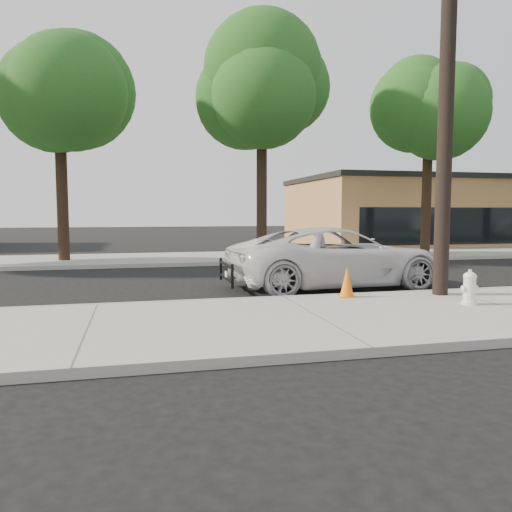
# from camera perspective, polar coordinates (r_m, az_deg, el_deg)

# --- Properties ---
(ground) EXTENTS (120.00, 120.00, 0.00)m
(ground) POSITION_cam_1_polar(r_m,az_deg,el_deg) (13.32, 0.51, -3.79)
(ground) COLOR black
(ground) RESTS_ON ground
(near_sidewalk) EXTENTS (90.00, 4.40, 0.15)m
(near_sidewalk) POSITION_cam_1_polar(r_m,az_deg,el_deg) (9.26, 7.01, -7.26)
(near_sidewalk) COLOR gray
(near_sidewalk) RESTS_ON ground
(far_sidewalk) EXTENTS (90.00, 5.00, 0.15)m
(far_sidewalk) POSITION_cam_1_polar(r_m,az_deg,el_deg) (21.60, -4.96, -0.22)
(far_sidewalk) COLOR gray
(far_sidewalk) RESTS_ON ground
(curb_near) EXTENTS (90.00, 0.12, 0.16)m
(curb_near) POSITION_cam_1_polar(r_m,az_deg,el_deg) (11.31, 3.09, -4.99)
(curb_near) COLOR #9E9B93
(curb_near) RESTS_ON ground
(building_main) EXTENTS (18.00, 10.00, 4.00)m
(building_main) POSITION_cam_1_polar(r_m,az_deg,el_deg) (34.58, 20.27, 4.64)
(building_main) COLOR #AB7747
(building_main) RESTS_ON ground
(utility_pole) EXTENTS (1.40, 0.34, 9.00)m
(utility_pole) POSITION_cam_1_polar(r_m,az_deg,el_deg) (12.43, 20.94, 17.04)
(utility_pole) COLOR black
(utility_pole) RESTS_ON near_sidewalk
(tree_b) EXTENTS (4.34, 4.20, 8.45)m
(tree_b) POSITION_cam_1_polar(r_m,az_deg,el_deg) (21.39, -21.11, 15.76)
(tree_b) COLOR black
(tree_b) RESTS_ON far_sidewalk
(tree_c) EXTENTS (4.96, 4.80, 9.55)m
(tree_c) POSITION_cam_1_polar(r_m,az_deg,el_deg) (21.67, 1.36, 18.00)
(tree_c) COLOR black
(tree_c) RESTS_ON far_sidewalk
(tree_d) EXTENTS (4.50, 4.35, 8.75)m
(tree_d) POSITION_cam_1_polar(r_m,az_deg,el_deg) (25.05, 19.71, 14.67)
(tree_d) COLOR black
(tree_d) RESTS_ON far_sidewalk
(police_cruiser) EXTENTS (6.07, 3.15, 1.63)m
(police_cruiser) POSITION_cam_1_polar(r_m,az_deg,el_deg) (13.69, 9.26, -0.17)
(police_cruiser) COLOR silver
(police_cruiser) RESTS_ON ground
(fire_hydrant) EXTENTS (0.35, 0.33, 0.67)m
(fire_hydrant) POSITION_cam_1_polar(r_m,az_deg,el_deg) (11.16, 23.22, -3.45)
(fire_hydrant) COLOR white
(fire_hydrant) RESTS_ON near_sidewalk
(traffic_cone) EXTENTS (0.43, 0.43, 0.69)m
(traffic_cone) POSITION_cam_1_polar(r_m,az_deg,el_deg) (11.35, 10.35, -2.95)
(traffic_cone) COLOR orange
(traffic_cone) RESTS_ON near_sidewalk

